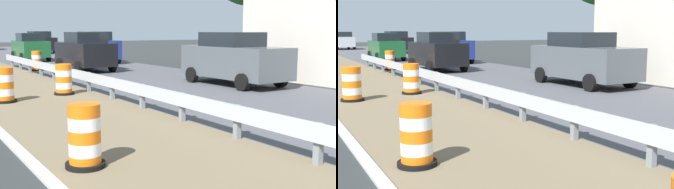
# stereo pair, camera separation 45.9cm
# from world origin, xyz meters

# --- Properties ---
(traffic_barrel_close) EXTENTS (0.65, 0.65, 1.04)m
(traffic_barrel_close) POSITION_xyz_m (-0.60, 7.36, 0.47)
(traffic_barrel_close) COLOR orange
(traffic_barrel_close) RESTS_ON ground
(traffic_barrel_mid) EXTENTS (0.71, 0.71, 1.07)m
(traffic_barrel_mid) POSITION_xyz_m (-0.35, 14.67, 0.48)
(traffic_barrel_mid) COLOR orange
(traffic_barrel_mid) RESTS_ON ground
(traffic_barrel_far) EXTENTS (0.68, 0.68, 1.05)m
(traffic_barrel_far) POSITION_xyz_m (1.71, 15.28, 0.47)
(traffic_barrel_far) COLOR orange
(traffic_barrel_far) RESTS_ON ground
(traffic_barrel_farther) EXTENTS (0.64, 0.64, 1.06)m
(traffic_barrel_farther) POSITION_xyz_m (3.34, 24.60, 0.48)
(traffic_barrel_farther) COLOR orange
(traffic_barrel_farther) RESTS_ON ground
(car_lead_near_lane) EXTENTS (2.24, 4.09, 2.07)m
(car_lead_near_lane) POSITION_xyz_m (5.49, 23.03, 1.03)
(car_lead_near_lane) COLOR black
(car_lead_near_lane) RESTS_ON ground
(car_trailing_near_lane) EXTENTS (2.11, 4.75, 2.04)m
(car_trailing_near_lane) POSITION_xyz_m (8.48, 42.31, 1.02)
(car_trailing_near_lane) COLOR black
(car_trailing_near_lane) RESTS_ON ground
(car_lead_far_lane) EXTENTS (2.11, 4.46, 1.96)m
(car_lead_far_lane) POSITION_xyz_m (5.05, 32.51, 0.98)
(car_lead_far_lane) COLOR #195128
(car_lead_far_lane) RESTS_ON ground
(car_mid_far_lane) EXTENTS (2.21, 4.75, 2.10)m
(car_mid_far_lane) POSITION_xyz_m (8.41, 14.32, 1.05)
(car_mid_far_lane) COLOR #4C5156
(car_mid_far_lane) RESTS_ON ground
(car_distant_a) EXTENTS (2.11, 4.03, 2.07)m
(car_distant_a) POSITION_xyz_m (8.16, 27.97, 1.03)
(car_distant_a) COLOR navy
(car_distant_a) RESTS_ON ground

